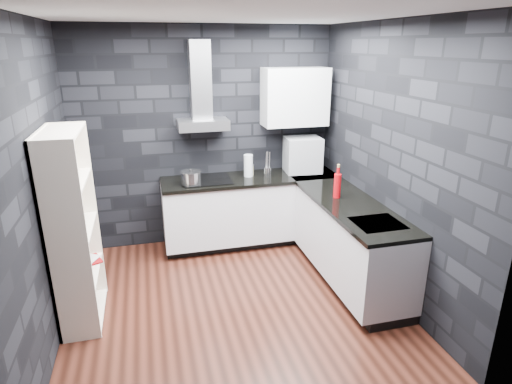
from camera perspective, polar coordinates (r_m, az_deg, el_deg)
name	(u,v)px	position (r m, az deg, el deg)	size (l,w,h in m)	color
ground	(234,302)	(4.47, -2.99, -14.46)	(3.20, 3.20, 0.00)	#461E15
ceiling	(228,14)	(3.73, -3.76, 22.60)	(3.20, 3.20, 0.00)	white
wall_back	(206,138)	(5.44, -6.74, 7.14)	(3.20, 0.05, 2.70)	black
wall_front	(289,256)	(2.43, 4.38, -8.54)	(3.20, 0.05, 2.70)	black
wall_left	(36,189)	(3.93, -27.24, 0.34)	(0.05, 3.20, 2.70)	black
wall_right	(391,163)	(4.48, 17.53, 3.74)	(0.05, 3.20, 2.70)	black
toekick_back	(250,237)	(5.68, -0.80, -6.07)	(2.18, 0.50, 0.10)	black
toekick_right	(351,276)	(4.92, 12.50, -10.85)	(0.50, 1.78, 0.10)	black
counter_back_cab	(251,208)	(5.48, -0.72, -2.17)	(2.20, 0.60, 0.76)	silver
counter_right_cab	(350,241)	(4.71, 12.44, -6.39)	(0.60, 1.80, 0.76)	silver
counter_back_top	(251,179)	(5.33, -0.71, 1.80)	(2.20, 0.62, 0.04)	black
counter_right_top	(352,206)	(4.55, 12.69, -1.85)	(0.62, 1.80, 0.04)	black
counter_corner_top	(310,174)	(5.58, 7.27, 2.43)	(0.62, 0.62, 0.04)	black
hood_body	(203,124)	(5.21, -7.08, 8.93)	(0.60, 0.34, 0.12)	#AEAEB2
hood_chimney	(200,80)	(5.21, -7.42, 14.58)	(0.24, 0.20, 0.90)	#AEAEB2
upper_cabinet	(295,97)	(5.43, 5.20, 12.51)	(0.80, 0.35, 0.70)	silver
cooktop	(207,180)	(5.24, -6.59, 1.63)	(0.58, 0.50, 0.01)	black
sink_rim	(378,223)	(4.14, 15.92, -4.05)	(0.44, 0.40, 0.01)	#AEAEB2
pot	(191,178)	(5.07, -8.66, 1.84)	(0.23, 0.23, 0.14)	#AFB0B4
glass_vase	(248,166)	(5.33, -1.03, 3.54)	(0.11, 0.11, 0.28)	silver
storage_jar	(250,170)	(5.40, -0.86, 2.90)	(0.10, 0.10, 0.12)	#C4BB80
utensil_crock	(267,172)	(5.33, 1.54, 2.67)	(0.09, 0.09, 0.12)	#AFB0B4
appliance_garage	(303,155)	(5.54, 6.23, 4.97)	(0.45, 0.35, 0.45)	#A0A2A7
red_bottle	(337,186)	(4.67, 10.79, 0.81)	(0.08, 0.08, 0.26)	#A6070D
bookshelf	(73,229)	(4.18, -23.16, -4.62)	(0.34, 0.80, 1.80)	white
fruit_bowl	(71,230)	(4.08, -23.39, -4.63)	(0.22, 0.22, 0.06)	white
book_red	(80,253)	(4.48, -22.36, -7.53)	(0.17, 0.02, 0.23)	maroon
book_second	(77,249)	(4.51, -22.73, -7.08)	(0.17, 0.02, 0.24)	#B2B2B2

